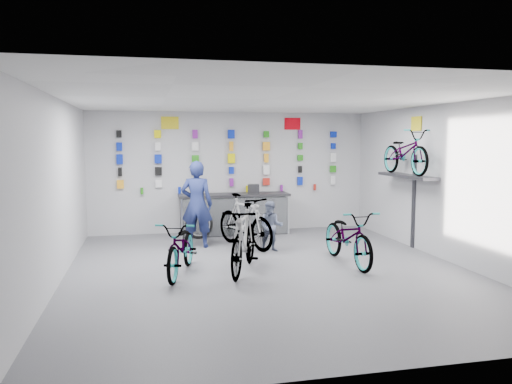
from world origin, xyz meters
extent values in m
plane|color=#4F4F53|center=(0.00, 0.00, 0.00)|extent=(8.00, 8.00, 0.00)
plane|color=white|center=(0.00, 0.00, 3.00)|extent=(8.00, 8.00, 0.00)
plane|color=#B9B9BC|center=(0.00, 4.00, 1.50)|extent=(7.00, 0.00, 7.00)
plane|color=#B9B9BC|center=(0.00, -4.00, 1.50)|extent=(7.00, 0.00, 7.00)
plane|color=#B9B9BC|center=(-3.50, 0.00, 1.50)|extent=(0.00, 8.00, 8.00)
plane|color=#B9B9BC|center=(3.50, 0.00, 1.50)|extent=(0.00, 8.00, 8.00)
cube|color=black|center=(0.00, 3.55, 0.45)|extent=(2.60, 0.60, 0.90)
cube|color=silver|center=(0.00, 3.25, 0.48)|extent=(2.60, 0.02, 0.90)
cube|color=silver|center=(-1.30, 3.25, 0.48)|extent=(0.04, 0.04, 0.96)
cube|color=silver|center=(1.30, 3.25, 0.48)|extent=(0.04, 0.04, 0.96)
cube|color=black|center=(0.00, 3.55, 0.97)|extent=(2.70, 0.66, 0.06)
cube|color=#FFA71F|center=(-2.70, 3.93, 1.25)|extent=(0.16, 0.06, 0.20)
cube|color=white|center=(-1.80, 3.93, 1.25)|extent=(0.15, 0.06, 0.18)
cube|color=black|center=(-0.90, 3.93, 1.25)|extent=(0.13, 0.06, 0.24)
cube|color=#7E1991|center=(0.00, 3.93, 1.25)|extent=(0.09, 0.06, 0.20)
cube|color=red|center=(0.90, 3.93, 1.25)|extent=(0.17, 0.06, 0.18)
cube|color=#0922AD|center=(1.80, 3.93, 1.25)|extent=(0.13, 0.06, 0.21)
cube|color=white|center=(2.70, 3.93, 1.25)|extent=(0.12, 0.06, 0.22)
cube|color=black|center=(-2.70, 3.93, 1.55)|extent=(0.09, 0.06, 0.21)
cube|color=black|center=(-1.80, 3.93, 1.55)|extent=(0.16, 0.06, 0.21)
cube|color=#0922AD|center=(-0.90, 3.93, 1.55)|extent=(0.14, 0.06, 0.21)
cube|color=#0922AD|center=(0.00, 3.93, 1.55)|extent=(0.12, 0.06, 0.17)
cube|color=white|center=(0.90, 3.93, 1.55)|extent=(0.15, 0.06, 0.23)
cube|color=black|center=(1.80, 3.93, 1.55)|extent=(0.09, 0.06, 0.17)
cube|color=#238415|center=(2.70, 3.93, 1.55)|extent=(0.16, 0.06, 0.17)
cube|color=#0922AD|center=(-2.70, 3.93, 1.85)|extent=(0.15, 0.06, 0.24)
cube|color=#0922AD|center=(-1.80, 3.93, 1.85)|extent=(0.17, 0.06, 0.22)
cube|color=#238415|center=(-0.90, 3.93, 1.85)|extent=(0.17, 0.06, 0.17)
cube|color=#ECDF00|center=(0.00, 3.93, 1.85)|extent=(0.18, 0.06, 0.24)
cube|color=#FFA71F|center=(0.90, 3.93, 1.85)|extent=(0.11, 0.06, 0.22)
cube|color=#238415|center=(1.80, 3.93, 1.85)|extent=(0.14, 0.06, 0.15)
cube|color=white|center=(2.70, 3.93, 1.85)|extent=(0.15, 0.06, 0.24)
cube|color=#0922AD|center=(-2.70, 3.93, 2.15)|extent=(0.13, 0.06, 0.20)
cube|color=white|center=(-1.80, 3.93, 2.15)|extent=(0.13, 0.06, 0.20)
cube|color=white|center=(-0.90, 3.93, 2.15)|extent=(0.16, 0.06, 0.21)
cube|color=#FFA71F|center=(0.00, 3.93, 2.15)|extent=(0.10, 0.06, 0.24)
cube|color=#FFA71F|center=(0.90, 3.93, 2.15)|extent=(0.18, 0.06, 0.22)
cube|color=#238415|center=(1.80, 3.93, 2.15)|extent=(0.11, 0.06, 0.17)
cube|color=#0922AD|center=(2.70, 3.93, 2.15)|extent=(0.12, 0.06, 0.15)
cube|color=black|center=(-2.70, 3.93, 2.45)|extent=(0.12, 0.06, 0.17)
cube|color=#ECDF00|center=(-1.80, 3.93, 2.45)|extent=(0.16, 0.06, 0.19)
cube|color=#7E1991|center=(-0.90, 3.93, 2.45)|extent=(0.13, 0.06, 0.21)
cube|color=#0922AD|center=(0.00, 3.93, 2.45)|extent=(0.17, 0.06, 0.22)
cube|color=#238415|center=(0.90, 3.93, 2.45)|extent=(0.13, 0.06, 0.16)
cube|color=#7E1991|center=(1.80, 3.93, 2.45)|extent=(0.10, 0.06, 0.22)
cube|color=#0922AD|center=(2.70, 3.93, 2.45)|extent=(0.16, 0.06, 0.15)
cylinder|color=#238415|center=(-2.20, 3.91, 1.08)|extent=(0.07, 0.07, 0.16)
cylinder|color=#0922AD|center=(-1.30, 3.91, 1.08)|extent=(0.07, 0.07, 0.16)
cylinder|color=#ECDF00|center=(0.40, 3.91, 1.08)|extent=(0.07, 0.07, 0.16)
cylinder|color=#7E1991|center=(1.30, 3.91, 1.08)|extent=(0.07, 0.07, 0.16)
cylinder|color=red|center=(2.20, 3.91, 1.08)|extent=(0.07, 0.07, 0.16)
cube|color=#333338|center=(3.30, 1.20, 1.55)|extent=(0.38, 1.90, 0.06)
cube|color=#333338|center=(3.48, 1.20, 1.00)|extent=(0.04, 0.10, 2.00)
cube|color=gold|center=(-1.50, 3.98, 2.72)|extent=(0.42, 0.02, 0.30)
cube|color=red|center=(1.60, 3.98, 2.72)|extent=(0.42, 0.02, 0.30)
cube|color=gold|center=(3.48, 1.20, 2.65)|extent=(0.02, 0.40, 0.30)
imported|color=gray|center=(-1.53, 0.08, 0.48)|extent=(1.13, 1.94, 0.96)
imported|color=gray|center=(-0.46, 0.00, 0.59)|extent=(1.27, 2.04, 1.19)
imported|color=gray|center=(1.56, 0.17, 0.52)|extent=(0.76, 2.00, 1.04)
imported|color=gray|center=(-0.04, 2.00, 0.58)|extent=(1.30, 1.96, 1.15)
imported|color=gray|center=(3.25, 1.20, 2.05)|extent=(0.63, 1.80, 0.95)
imported|color=navy|center=(-1.04, 2.26, 0.93)|extent=(0.78, 0.62, 1.87)
imported|color=slate|center=(0.41, 1.51, 0.52)|extent=(0.61, 0.53, 1.05)
torus|color=black|center=(-0.90, 3.17, 0.33)|extent=(0.67, 0.24, 0.66)
torus|color=silver|center=(-0.90, 3.17, 0.33)|extent=(0.55, 0.17, 0.54)
cube|color=black|center=(0.48, 3.55, 1.11)|extent=(0.33, 0.35, 0.22)
camera|label=1|loc=(-2.10, -8.38, 2.31)|focal=35.00mm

